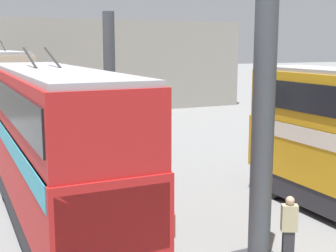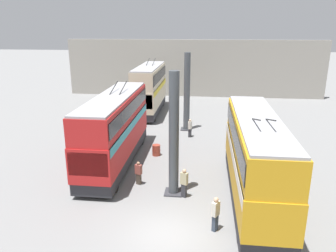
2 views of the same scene
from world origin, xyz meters
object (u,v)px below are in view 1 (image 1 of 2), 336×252
at_px(bus_right_mid, 54,142).
at_px(bus_right_far, 2,92).
at_px(oil_drum, 120,192).
at_px(person_aisle_midway, 135,148).
at_px(person_aisle_foreground, 289,226).
at_px(person_by_right_row, 167,233).

height_order(bus_right_mid, bus_right_far, bus_right_far).
bearing_deg(bus_right_far, oil_drum, -168.18).
bearing_deg(bus_right_far, bus_right_mid, 180.00).
bearing_deg(person_aisle_midway, bus_right_mid, 70.20).
bearing_deg(person_aisle_midway, person_aisle_foreground, 109.05).
xyz_separation_m(bus_right_far, person_aisle_foreground, (-19.11, -5.28, -2.11)).
bearing_deg(person_aisle_foreground, oil_drum, -130.96).
height_order(person_aisle_foreground, person_aisle_midway, person_aisle_foreground).
bearing_deg(bus_right_mid, person_aisle_midway, -37.80).
bearing_deg(person_aisle_foreground, person_by_right_row, -87.12).
bearing_deg(person_aisle_midway, person_by_right_row, 91.96).
bearing_deg(bus_right_far, person_by_right_row, -172.65).
distance_m(bus_right_far, person_by_right_row, 18.10).
relative_size(bus_right_far, person_aisle_midway, 5.91).
height_order(bus_right_mid, oil_drum, bus_right_mid).
height_order(bus_right_far, person_aisle_midway, bus_right_far).
bearing_deg(person_aisle_foreground, person_aisle_midway, -152.34).
height_order(bus_right_far, person_by_right_row, bus_right_far).
height_order(bus_right_mid, person_by_right_row, bus_right_mid).
height_order(bus_right_mid, person_aisle_foreground, bus_right_mid).
bearing_deg(person_aisle_midway, oil_drum, 81.13).
distance_m(person_by_right_row, oil_drum, 4.98).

